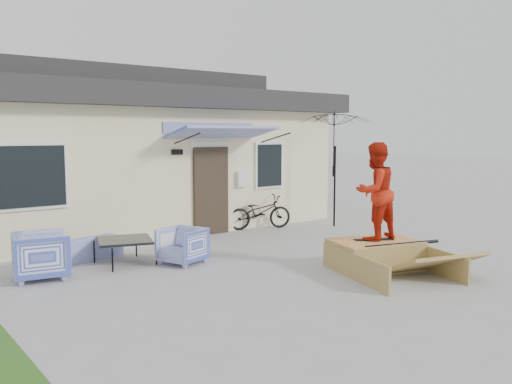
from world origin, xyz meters
TOP-DOWN VIEW (x-y plane):
  - ground at (0.00, 0.00)m, footprint 90.00×90.00m
  - house at (0.00, 7.99)m, footprint 10.80×8.49m
  - loveseat at (-2.44, 3.78)m, footprint 1.66×0.87m
  - armchair_left at (-3.43, 2.83)m, footprint 0.94×0.99m
  - armchair_right at (-1.05, 2.31)m, footprint 0.89×0.92m
  - coffee_table at (-1.90, 2.95)m, footprint 1.21×1.21m
  - bicycle at (2.37, 4.30)m, footprint 1.75×1.07m
  - patio_umbrella at (4.16, 3.43)m, footprint 1.89×1.74m
  - skate_ramp at (1.51, -0.13)m, footprint 2.01×2.35m
  - skateboard at (1.53, -0.08)m, footprint 0.72×0.51m
  - skater at (1.53, -0.08)m, footprint 0.88×0.70m

SIDE VIEW (x-z plane):
  - ground at x=0.00m, z-range 0.00..0.00m
  - coffee_table at x=-1.90m, z-range 0.00..0.47m
  - skate_ramp at x=1.51m, z-range 0.00..0.50m
  - loveseat at x=-2.44m, z-range 0.00..0.62m
  - armchair_right at x=-1.05m, z-range 0.00..0.75m
  - armchair_left at x=-3.43m, z-range 0.00..0.88m
  - skateboard at x=1.53m, z-range 0.50..0.55m
  - bicycle at x=2.37m, z-range 0.00..1.05m
  - skater at x=1.53m, z-range 0.55..2.29m
  - patio_umbrella at x=4.16m, z-range 0.65..2.85m
  - house at x=0.00m, z-range -0.11..3.99m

